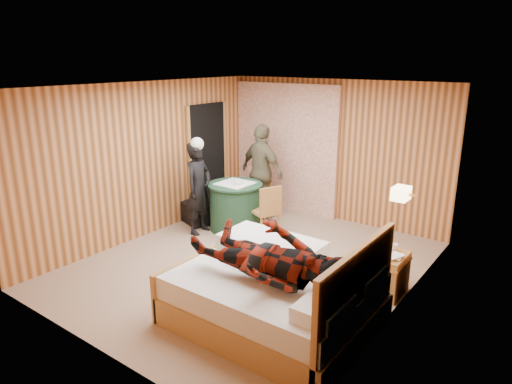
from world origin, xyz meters
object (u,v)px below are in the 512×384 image
Objects in this scene: man_at_table at (262,172)px; wall_lamp at (401,193)px; chair_near at (267,208)px; duffel_bag at (195,213)px; woman_standing at (199,188)px; nightstand at (388,273)px; round_table at (235,206)px; bed at (277,294)px; chair_far at (259,189)px; man_on_bed at (268,246)px.

wall_lamp is at bearing 168.34° from man_at_table.
chair_near is at bearing 166.96° from wall_lamp.
duffel_bag is 0.77m from woman_standing.
man_at_table reaches higher than duffel_bag.
woman_standing is at bearing 177.65° from nightstand.
man_at_table is at bearing 90.00° from round_table.
woman_standing is at bearing -41.31° from chair_near.
man_at_table is (0.00, 0.78, 0.45)m from round_table.
wall_lamp is at bearing 13.50° from duffel_bag.
chair_near is 1.36× the size of duffel_bag.
bed is (-0.80, -1.43, -0.97)m from wall_lamp.
bed is 3.00m from woman_standing.
wall_lamp reaches higher than bed.
duffel_bag is at bearing -152.45° from chair_far.
woman_standing is at bearing -17.59° from duffel_bag.
man_on_bed reaches higher than bed.
man_on_bed is at bearing 59.21° from chair_near.
chair_near is (-2.28, 0.62, 0.24)m from nightstand.
man_at_table is at bearing 128.51° from bed.
man_at_table is (-0.66, 0.76, 0.35)m from chair_near.
chair_near is at bearing -67.77° from chair_far.
wall_lamp is 3.42m from woman_standing.
bed is at bearing -72.57° from chair_far.
wall_lamp is at bearing 65.07° from man_on_bed.
man_at_table is at bearing -25.09° from woman_standing.
man_at_table reaches higher than chair_near.
nightstand is at bearing 166.69° from man_at_table.
woman_standing is 3.13m from man_on_bed.
chair_far is 1.27m from woman_standing.
chair_near is 1.19m from woman_standing.
bed reaches higher than nightstand.
chair_near is at bearing -72.75° from woman_standing.
chair_far is 1.05× the size of chair_near.
round_table is 0.74m from chair_far.
chair_near is 1.50m from duffel_bag.
man_on_bed reaches higher than chair_near.
nightstand is 0.62× the size of chair_near.
man_on_bed is (2.60, -1.72, 0.23)m from woman_standing.
wall_lamp reaches higher than chair_far.
chair_near is at bearing 26.22° from duffel_bag.
woman_standing reaches higher than chair_far.
round_table is 1.05× the size of chair_near.
duffel_bag is (-3.77, 0.35, -1.12)m from wall_lamp.
man_at_table is at bearing 38.17° from chair_far.
wall_lamp is 0.17× the size of woman_standing.
chair_far reaches higher than round_table.
wall_lamp is 0.40× the size of duffel_bag.
round_table is at bearing 170.08° from wall_lamp.
duffel_bag is (-0.80, -0.17, -0.23)m from round_table.
woman_standing is 1.31m from man_at_table.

